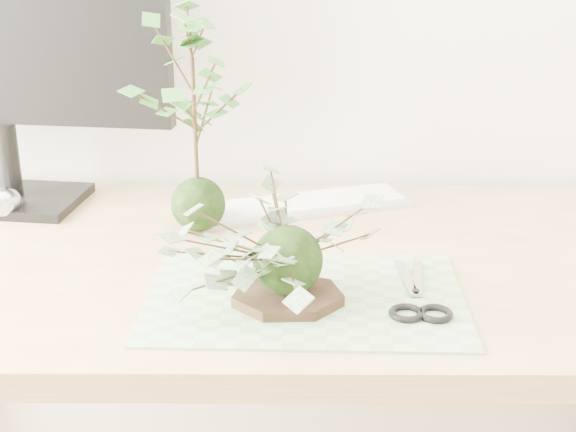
# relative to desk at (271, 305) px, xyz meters

# --- Properties ---
(desk) EXTENTS (1.60, 0.70, 0.74)m
(desk) POSITION_rel_desk_xyz_m (0.00, 0.00, 0.00)
(desk) COLOR tan
(desk) RESTS_ON ground_plane
(cutting_mat) EXTENTS (0.45, 0.31, 0.00)m
(cutting_mat) POSITION_rel_desk_xyz_m (0.05, -0.15, 0.09)
(cutting_mat) COLOR gray
(cutting_mat) RESTS_ON desk
(stone_dish) EXTENTS (0.16, 0.16, 0.01)m
(stone_dish) POSITION_rel_desk_xyz_m (0.03, -0.17, 0.10)
(stone_dish) COLOR black
(stone_dish) RESTS_ON cutting_mat
(ivy_kokedama) EXTENTS (0.32, 0.32, 0.19)m
(ivy_kokedama) POSITION_rel_desk_xyz_m (0.03, -0.17, 0.20)
(ivy_kokedama) COLOR black
(ivy_kokedama) RESTS_ON stone_dish
(maple_kokedama) EXTENTS (0.26, 0.26, 0.38)m
(maple_kokedama) POSITION_rel_desk_xyz_m (-0.12, 0.11, 0.36)
(maple_kokedama) COLOR black
(maple_kokedama) RESTS_ON desk
(keyboard) EXTENTS (0.41, 0.24, 0.02)m
(keyboard) POSITION_rel_desk_xyz_m (0.05, 0.21, 0.10)
(keyboard) COLOR silver
(keyboard) RESTS_ON desk
(foil_ball) EXTENTS (0.06, 0.06, 0.06)m
(foil_ball) POSITION_rel_desk_xyz_m (-0.47, 0.16, 0.12)
(foil_ball) COLOR silver
(foil_ball) RESTS_ON desk
(scissors) EXTENTS (0.09, 0.19, 0.01)m
(scissors) POSITION_rel_desk_xyz_m (0.21, -0.19, 0.10)
(scissors) COLOR #969698
(scissors) RESTS_ON cutting_mat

